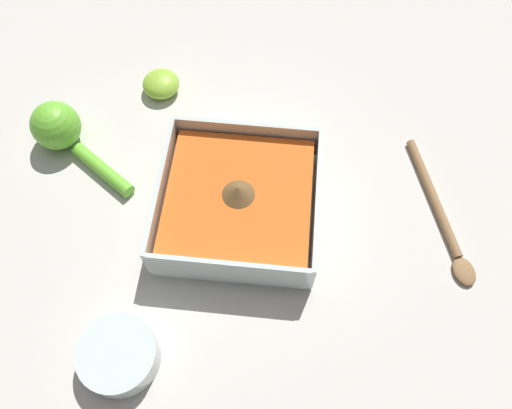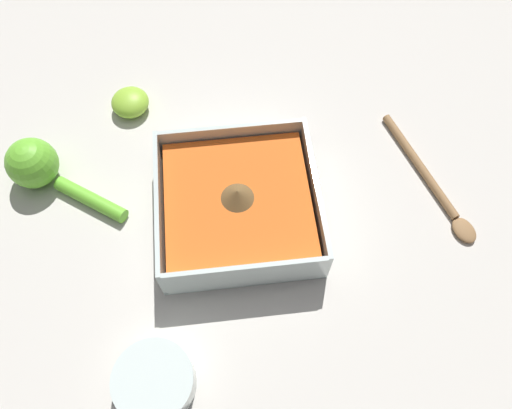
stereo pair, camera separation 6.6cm
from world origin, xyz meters
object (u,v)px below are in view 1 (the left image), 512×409
at_px(spice_bowl, 119,356).
at_px(lemon_half, 161,84).
at_px(lemon_squeezer, 61,131).
at_px(wooden_spoon, 442,217).
at_px(square_dish, 239,203).

xyz_separation_m(spice_bowl, lemon_half, (-0.42, -0.03, -0.00)).
bearing_deg(spice_bowl, lemon_half, -175.73).
relative_size(lemon_squeezer, lemon_half, 2.84).
bearing_deg(lemon_half, wooden_spoon, 66.33).
bearing_deg(lemon_half, lemon_squeezer, -46.36).
height_order(spice_bowl, lemon_half, spice_bowl).
relative_size(square_dish, spice_bowl, 2.27).
height_order(lemon_squeezer, lemon_half, lemon_squeezer).
distance_m(square_dish, wooden_spoon, 0.28).
bearing_deg(spice_bowl, lemon_squeezer, -153.13).
height_order(spice_bowl, lemon_squeezer, lemon_squeezer).
distance_m(lemon_half, wooden_spoon, 0.47).
relative_size(lemon_half, wooden_spoon, 0.26).
bearing_deg(square_dish, lemon_squeezer, -108.25).
height_order(lemon_squeezer, wooden_spoon, lemon_squeezer).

